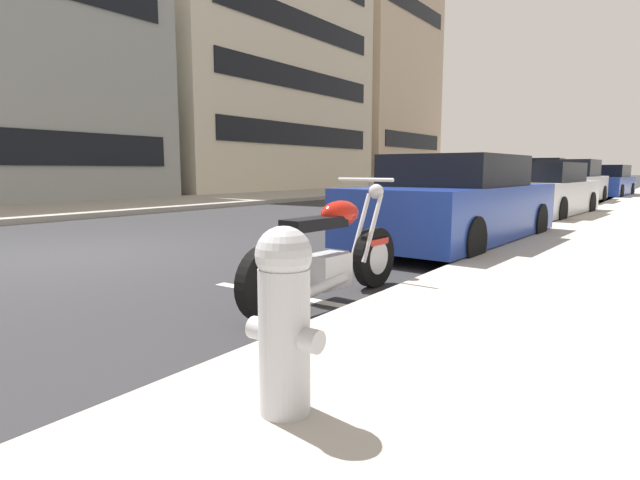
% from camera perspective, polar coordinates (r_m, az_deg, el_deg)
% --- Properties ---
extents(ground_plane, '(260.00, 260.00, 0.00)m').
position_cam_1_polar(ground_plane, '(7.89, -26.64, -1.57)').
color(ground_plane, '#28282B').
extents(sidewalk_far_curb, '(120.00, 5.00, 0.14)m').
position_cam_1_polar(sidewalk_far_curb, '(21.13, -6.94, 4.78)').
color(sidewalk_far_curb, gray).
rests_on(sidewalk_far_curb, ground).
extents(parking_stall_stripe, '(0.12, 2.20, 0.01)m').
position_cam_1_polar(parking_stall_stripe, '(4.71, -1.75, -6.57)').
color(parking_stall_stripe, silver).
rests_on(parking_stall_stripe, ground).
extents(parked_motorcycle, '(2.13, 0.62, 1.10)m').
position_cam_1_polar(parked_motorcycle, '(4.56, 1.11, -1.73)').
color(parked_motorcycle, black).
rests_on(parked_motorcycle, ground).
extents(parked_car_far_down_curb, '(4.46, 1.95, 1.39)m').
position_cam_1_polar(parked_car_far_down_curb, '(8.10, 14.99, 3.91)').
color(parked_car_far_down_curb, navy).
rests_on(parked_car_far_down_curb, ground).
extents(parked_car_at_intersection, '(4.33, 2.09, 1.34)m').
position_cam_1_polar(parked_car_at_intersection, '(13.42, 23.18, 4.95)').
color(parked_car_at_intersection, silver).
rests_on(parked_car_at_intersection, ground).
extents(parked_car_near_corner, '(4.27, 1.98, 1.51)m').
position_cam_1_polar(parked_car_near_corner, '(19.41, 25.95, 5.65)').
color(parked_car_near_corner, silver).
rests_on(parked_car_near_corner, ground).
extents(parked_car_mid_block, '(4.43, 2.07, 1.37)m').
position_cam_1_polar(parked_car_mid_block, '(24.52, 29.01, 5.65)').
color(parked_car_mid_block, navy).
rests_on(parked_car_mid_block, ground).
extents(crossing_truck, '(2.24, 5.01, 1.81)m').
position_cam_1_polar(crossing_truck, '(31.16, 22.07, 6.85)').
color(crossing_truck, '#4C5156').
rests_on(crossing_truck, ground).
extents(car_opposite_curb, '(4.54, 1.85, 1.39)m').
position_cam_1_polar(car_opposite_curb, '(25.21, 9.57, 6.55)').
color(car_opposite_curb, beige).
rests_on(car_opposite_curb, ground).
extents(fire_hydrant, '(0.24, 0.36, 0.81)m').
position_cam_1_polar(fire_hydrant, '(2.18, -4.01, -8.39)').
color(fire_hydrant, '#B7B7BC').
rests_on(fire_hydrant, sidewalk_near_curb).
extents(townhouse_corner_block, '(14.62, 11.63, 13.56)m').
position_cam_1_polar(townhouse_corner_block, '(31.59, -10.80, 17.92)').
color(townhouse_corner_block, beige).
rests_on(townhouse_corner_block, ground).
extents(townhouse_behind_pole, '(10.45, 10.63, 14.98)m').
position_cam_1_polar(townhouse_behind_pole, '(41.87, 3.65, 16.49)').
color(townhouse_behind_pole, beige).
rests_on(townhouse_behind_pole, ground).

